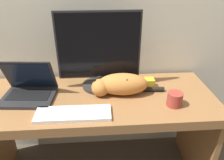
% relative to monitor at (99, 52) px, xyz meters
% --- Properties ---
extents(desk, '(1.54, 0.60, 0.70)m').
position_rel_monitor_xyz_m(desk, '(-0.03, -0.13, -0.39)').
color(desk, olive).
rests_on(desk, ground_plane).
extents(monitor, '(0.54, 0.24, 0.52)m').
position_rel_monitor_xyz_m(monitor, '(0.00, 0.00, 0.00)').
color(monitor, '#282828').
rests_on(monitor, desk).
extents(laptop, '(0.34, 0.28, 0.25)m').
position_rel_monitor_xyz_m(laptop, '(-0.45, -0.10, -0.20)').
color(laptop, '#232326').
rests_on(laptop, desk).
extents(external_keyboard, '(0.43, 0.15, 0.02)m').
position_rel_monitor_xyz_m(external_keyboard, '(-0.16, -0.32, -0.24)').
color(external_keyboard, white).
rests_on(external_keyboard, desk).
extents(cat, '(0.48, 0.17, 0.14)m').
position_rel_monitor_xyz_m(cat, '(0.13, -0.11, -0.18)').
color(cat, '#C67A38').
rests_on(cat, desk).
extents(coffee_mug, '(0.09, 0.09, 0.09)m').
position_rel_monitor_xyz_m(coffee_mug, '(0.44, -0.27, -0.21)').
color(coffee_mug, '#9E382D').
rests_on(coffee_mug, desk).
extents(small_toy, '(0.06, 0.06, 0.06)m').
position_rel_monitor_xyz_m(small_toy, '(0.34, -0.04, -0.22)').
color(small_toy, gold).
rests_on(small_toy, desk).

